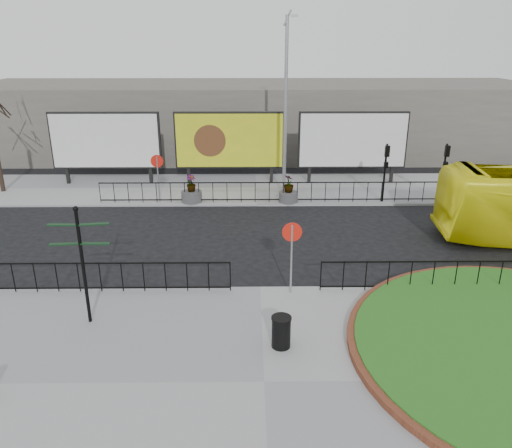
{
  "coord_description": "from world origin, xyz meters",
  "views": [
    {
      "loc": [
        -0.32,
        -15.13,
        8.06
      ],
      "look_at": [
        -0.12,
        1.83,
        1.72
      ],
      "focal_mm": 35.0,
      "sensor_mm": 36.0,
      "label": 1
    }
  ],
  "objects_px": {
    "billboard_mid": "(229,141)",
    "planter_a": "(192,193)",
    "planter_b": "(288,192)",
    "litter_bin": "(281,332)",
    "lamp_post": "(286,105)",
    "fingerpost_sign": "(81,254)"
  },
  "relations": [
    {
      "from": "lamp_post",
      "to": "planter_b",
      "type": "xyz_separation_m",
      "value": [
        0.13,
        -1.6,
        -4.22
      ]
    },
    {
      "from": "fingerpost_sign",
      "to": "litter_bin",
      "type": "relative_size",
      "value": 3.96
    },
    {
      "from": "lamp_post",
      "to": "fingerpost_sign",
      "type": "xyz_separation_m",
      "value": [
        -6.63,
        -13.14,
        -2.52
      ]
    },
    {
      "from": "billboard_mid",
      "to": "lamp_post",
      "type": "bearing_deg",
      "value": -33.25
    },
    {
      "from": "billboard_mid",
      "to": "planter_a",
      "type": "xyz_separation_m",
      "value": [
        -1.85,
        -3.51,
        -2.03
      ]
    },
    {
      "from": "billboard_mid",
      "to": "planter_b",
      "type": "distance_m",
      "value": 5.15
    },
    {
      "from": "litter_bin",
      "to": "planter_b",
      "type": "height_order",
      "value": "planter_b"
    },
    {
      "from": "planter_a",
      "to": "planter_b",
      "type": "relative_size",
      "value": 1.0
    },
    {
      "from": "lamp_post",
      "to": "planter_b",
      "type": "distance_m",
      "value": 4.51
    },
    {
      "from": "planter_a",
      "to": "litter_bin",
      "type": "bearing_deg",
      "value": -73.44
    },
    {
      "from": "billboard_mid",
      "to": "planter_a",
      "type": "relative_size",
      "value": 4.37
    },
    {
      "from": "lamp_post",
      "to": "litter_bin",
      "type": "relative_size",
      "value": 10.08
    },
    {
      "from": "billboard_mid",
      "to": "fingerpost_sign",
      "type": "distance_m",
      "value": 15.54
    },
    {
      "from": "litter_bin",
      "to": "planter_a",
      "type": "xyz_separation_m",
      "value": [
        -3.85,
        12.96,
        -0.01
      ]
    },
    {
      "from": "lamp_post",
      "to": "litter_bin",
      "type": "distance_m",
      "value": 15.14
    },
    {
      "from": "lamp_post",
      "to": "fingerpost_sign",
      "type": "relative_size",
      "value": 2.55
    },
    {
      "from": "litter_bin",
      "to": "planter_b",
      "type": "xyz_separation_m",
      "value": [
        1.13,
        12.9,
        0.03
      ]
    },
    {
      "from": "fingerpost_sign",
      "to": "litter_bin",
      "type": "height_order",
      "value": "fingerpost_sign"
    },
    {
      "from": "planter_a",
      "to": "planter_b",
      "type": "distance_m",
      "value": 4.99
    },
    {
      "from": "litter_bin",
      "to": "planter_b",
      "type": "bearing_deg",
      "value": 84.98
    },
    {
      "from": "billboard_mid",
      "to": "planter_a",
      "type": "distance_m",
      "value": 4.46
    },
    {
      "from": "litter_bin",
      "to": "planter_a",
      "type": "relative_size",
      "value": 0.65
    }
  ]
}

